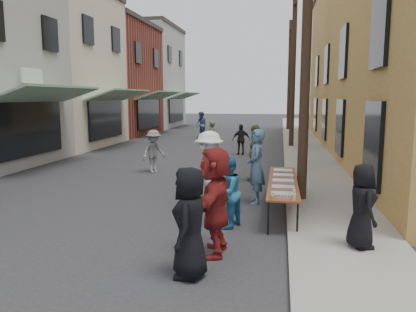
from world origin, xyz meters
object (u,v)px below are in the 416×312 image
(utility_pole_far, at_px, (289,76))
(guest_front_a, at_px, (190,223))
(guest_front_c, at_px, (227,192))
(utility_pole_near, at_px, (307,29))
(serving_table, at_px, (283,182))
(catering_tray_sausage, at_px, (283,195))
(utility_pole_mid, at_px, (293,65))
(server, at_px, (362,206))

(utility_pole_far, height_order, guest_front_a, utility_pole_far)
(guest_front_a, distance_m, guest_front_c, 2.51)
(utility_pole_near, height_order, serving_table, utility_pole_near)
(catering_tray_sausage, xyz_separation_m, guest_front_c, (-1.18, 0.09, -0.01))
(catering_tray_sausage, relative_size, guest_front_a, 0.29)
(guest_front_a, xyz_separation_m, guest_front_c, (0.25, 2.50, -0.10))
(utility_pole_mid, relative_size, guest_front_a, 5.16)
(utility_pole_near, relative_size, guest_front_a, 5.16)
(utility_pole_far, bearing_deg, serving_table, -91.15)
(utility_pole_near, xyz_separation_m, catering_tray_sausage, (-0.50, -2.58, -3.71))
(catering_tray_sausage, relative_size, guest_front_c, 0.32)
(guest_front_a, bearing_deg, catering_tray_sausage, 148.80)
(utility_pole_near, height_order, catering_tray_sausage, utility_pole_near)
(catering_tray_sausage, bearing_deg, serving_table, 90.00)
(utility_pole_mid, bearing_deg, serving_table, -92.21)
(serving_table, bearing_deg, guest_front_a, -109.47)
(server, bearing_deg, guest_front_c, 55.85)
(utility_pole_near, bearing_deg, guest_front_c, -124.06)
(guest_front_a, bearing_deg, utility_pole_far, 175.78)
(utility_pole_mid, height_order, guest_front_c, utility_pole_mid)
(utility_pole_far, distance_m, serving_table, 25.22)
(utility_pole_mid, relative_size, catering_tray_sausage, 18.00)
(utility_pole_far, xyz_separation_m, serving_table, (-0.50, -24.93, -3.79))
(utility_pole_near, relative_size, catering_tray_sausage, 18.00)
(utility_pole_far, distance_m, guest_front_a, 29.28)
(serving_table, distance_m, catering_tray_sausage, 1.65)
(utility_pole_near, distance_m, catering_tray_sausage, 4.55)
(utility_pole_far, relative_size, guest_front_a, 5.16)
(utility_pole_near, relative_size, guest_front_c, 5.80)
(guest_front_a, relative_size, server, 1.14)
(guest_front_c, bearing_deg, utility_pole_mid, -163.48)
(utility_pole_mid, height_order, server, utility_pole_mid)
(utility_pole_mid, relative_size, utility_pole_far, 1.00)
(utility_pole_near, xyz_separation_m, guest_front_a, (-1.93, -4.99, -3.63))
(utility_pole_near, relative_size, serving_table, 2.25)
(utility_pole_far, relative_size, server, 5.89)
(utility_pole_far, bearing_deg, utility_pole_near, -90.00)
(utility_pole_far, height_order, server, utility_pole_far)
(serving_table, xyz_separation_m, catering_tray_sausage, (-0.00, -1.65, 0.08))
(utility_pole_mid, bearing_deg, catering_tray_sausage, -91.96)
(catering_tray_sausage, height_order, server, server)
(guest_front_c, bearing_deg, utility_pole_near, 169.08)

